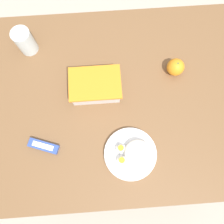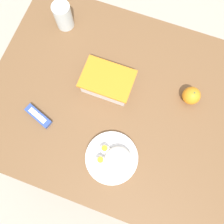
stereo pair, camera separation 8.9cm
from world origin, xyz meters
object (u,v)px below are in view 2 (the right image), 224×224
rice_plate (113,158)px  candy_bar (38,116)px  food_container (108,82)px  orange_fruit (191,96)px  drinking_glass (63,16)px

rice_plate → candy_bar: 0.36m
candy_bar → food_container: bearing=45.6°
food_container → orange_fruit: 0.35m
food_container → drinking_glass: (-0.29, 0.22, 0.02)m
rice_plate → candy_bar: rice_plate is taller
food_container → rice_plate: (0.13, -0.29, -0.01)m
rice_plate → candy_bar: (-0.35, 0.06, -0.01)m
food_container → drinking_glass: drinking_glass is taller
orange_fruit → rice_plate: 0.41m
food_container → candy_bar: food_container is taller
orange_fruit → drinking_glass: 0.66m
candy_bar → drinking_glass: 0.46m
orange_fruit → rice_plate: bearing=-121.8°
rice_plate → food_container: bearing=114.5°
food_container → rice_plate: food_container is taller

